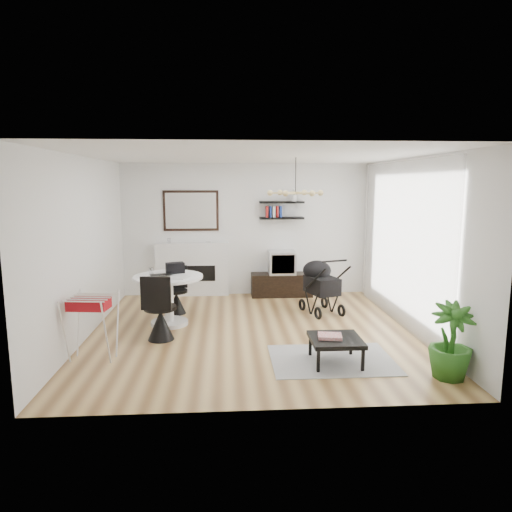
{
  "coord_description": "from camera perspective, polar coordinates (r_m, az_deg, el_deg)",
  "views": [
    {
      "loc": [
        -0.39,
        -6.85,
        2.3
      ],
      "look_at": [
        0.09,
        0.4,
        1.14
      ],
      "focal_mm": 32.0,
      "sensor_mm": 36.0,
      "label": 1
    }
  ],
  "objects": [
    {
      "name": "tv_console",
      "position": [
        9.42,
        3.21,
        -3.6
      ],
      "size": [
        1.24,
        0.43,
        0.47
      ],
      "primitive_type": "cube",
      "color": "black",
      "rests_on": "floor"
    },
    {
      "name": "drinking_glass",
      "position": [
        7.73,
        -12.94,
        -1.83
      ],
      "size": [
        0.06,
        0.06,
        0.1
      ],
      "primitive_type": "cylinder",
      "color": "white",
      "rests_on": "dining_table"
    },
    {
      "name": "chair_near",
      "position": [
        6.93,
        -11.89,
        -7.76
      ],
      "size": [
        0.48,
        0.5,
        1.0
      ],
      "rotation": [
        0.0,
        0.0,
        3.03
      ],
      "color": "black",
      "rests_on": "floor"
    },
    {
      "name": "wall_left",
      "position": [
        7.23,
        -20.69,
        0.94
      ],
      "size": [
        0.0,
        5.0,
        5.0
      ],
      "primitive_type": "plane",
      "rotation": [
        1.57,
        0.0,
        1.57
      ],
      "color": "white",
      "rests_on": "floor"
    },
    {
      "name": "newspaper",
      "position": [
        7.35,
        -9.86,
        -2.65
      ],
      "size": [
        0.39,
        0.35,
        0.01
      ],
      "primitive_type": "cube",
      "rotation": [
        0.0,
        0.0,
        -0.3
      ],
      "color": "silver",
      "rests_on": "dining_table"
    },
    {
      "name": "shelf_upper",
      "position": [
        9.3,
        3.23,
        6.73
      ],
      "size": [
        0.9,
        0.25,
        0.04
      ],
      "primitive_type": "cube",
      "color": "black",
      "rests_on": "wall_back"
    },
    {
      "name": "chair_far",
      "position": [
        8.28,
        -9.89,
        -5.29
      ],
      "size": [
        0.4,
        0.4,
        0.84
      ],
      "rotation": [
        0.0,
        0.0,
        -0.02
      ],
      "color": "black",
      "rests_on": "floor"
    },
    {
      "name": "shelf_lower",
      "position": [
        9.32,
        3.21,
        4.76
      ],
      "size": [
        0.9,
        0.25,
        0.04
      ],
      "primitive_type": "cube",
      "color": "black",
      "rests_on": "wall_back"
    },
    {
      "name": "fireplace",
      "position": [
        9.44,
        -8.02,
        -0.86
      ],
      "size": [
        1.5,
        0.17,
        2.16
      ],
      "color": "white",
      "rests_on": "floor"
    },
    {
      "name": "black_bag",
      "position": [
        7.72,
        -10.07,
        -1.47
      ],
      "size": [
        0.33,
        0.26,
        0.17
      ],
      "primitive_type": "cube",
      "rotation": [
        0.0,
        0.0,
        0.34
      ],
      "color": "black",
      "rests_on": "dining_table"
    },
    {
      "name": "laptop",
      "position": [
        7.48,
        -11.66,
        -2.42
      ],
      "size": [
        0.42,
        0.34,
        0.03
      ],
      "primitive_type": "imported",
      "rotation": [
        0.0,
        0.0,
        0.32
      ],
      "color": "black",
      "rests_on": "dining_table"
    },
    {
      "name": "sheer_curtain",
      "position": [
        7.64,
        17.69,
        1.5
      ],
      "size": [
        0.04,
        3.6,
        2.6
      ],
      "primitive_type": "cube",
      "color": "white",
      "rests_on": "wall_right"
    },
    {
      "name": "potted_plant",
      "position": [
        5.94,
        23.18,
        -9.75
      ],
      "size": [
        0.55,
        0.55,
        0.92
      ],
      "primitive_type": "imported",
      "rotation": [
        0.0,
        0.0,
        -0.07
      ],
      "color": "#28631C",
      "rests_on": "floor"
    },
    {
      "name": "ceiling",
      "position": [
        6.87,
        -0.52,
        12.41
      ],
      "size": [
        5.0,
        5.0,
        0.0
      ],
      "primitive_type": "plane",
      "color": "white",
      "rests_on": "wall_back"
    },
    {
      "name": "wall_right",
      "position": [
        7.5,
        18.95,
        1.3
      ],
      "size": [
        0.0,
        5.0,
        5.0
      ],
      "primitive_type": "plane",
      "rotation": [
        1.57,
        0.0,
        -1.57
      ],
      "color": "white",
      "rests_on": "floor"
    },
    {
      "name": "rug",
      "position": [
        6.24,
        9.46,
        -12.65
      ],
      "size": [
        1.6,
        1.16,
        0.01
      ],
      "primitive_type": "cube",
      "color": "#959595",
      "rests_on": "floor"
    },
    {
      "name": "stroller",
      "position": [
        8.27,
        8.03,
        -3.97
      ],
      "size": [
        0.74,
        0.94,
        1.04
      ],
      "rotation": [
        0.0,
        0.0,
        0.31
      ],
      "color": "black",
      "rests_on": "floor"
    },
    {
      "name": "coffee_table",
      "position": [
        6.03,
        9.94,
        -10.38
      ],
      "size": [
        0.65,
        0.65,
        0.33
      ],
      "rotation": [
        0.0,
        0.0,
        -0.01
      ],
      "color": "black",
      "rests_on": "rug"
    },
    {
      "name": "magazines",
      "position": [
        6.0,
        9.22,
        -9.87
      ],
      "size": [
        0.33,
        0.28,
        0.04
      ],
      "primitive_type": "cube",
      "rotation": [
        0.0,
        0.0,
        -0.17
      ],
      "color": "#BD2F32",
      "rests_on": "coffee_table"
    },
    {
      "name": "crt_tv",
      "position": [
        9.33,
        3.25,
        -0.8
      ],
      "size": [
        0.54,
        0.47,
        0.47
      ],
      "color": "silver",
      "rests_on": "tv_console"
    },
    {
      "name": "wall_back",
      "position": [
        9.41,
        -1.37,
        3.28
      ],
      "size": [
        5.0,
        0.0,
        5.0
      ],
      "primitive_type": "plane",
      "rotation": [
        1.57,
        0.0,
        0.0
      ],
      "color": "white",
      "rests_on": "floor"
    },
    {
      "name": "dining_table",
      "position": [
        7.58,
        -10.86,
        -4.51
      ],
      "size": [
        1.12,
        1.12,
        0.82
      ],
      "color": "white",
      "rests_on": "floor"
    },
    {
      "name": "drying_rack",
      "position": [
        6.4,
        -19.85,
        -8.27
      ],
      "size": [
        0.63,
        0.6,
        0.86
      ],
      "rotation": [
        0.0,
        0.0,
        -0.12
      ],
      "color": "white",
      "rests_on": "floor"
    },
    {
      "name": "pendant_lamp",
      "position": [
        7.24,
        4.95,
        7.85
      ],
      "size": [
        0.9,
        0.9,
        0.1
      ],
      "primitive_type": null,
      "color": "tan",
      "rests_on": "ceiling"
    },
    {
      "name": "floor",
      "position": [
        7.24,
        -0.48,
        -9.45
      ],
      "size": [
        5.0,
        5.0,
        0.0
      ],
      "primitive_type": "plane",
      "color": "brown",
      "rests_on": "ground"
    }
  ]
}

